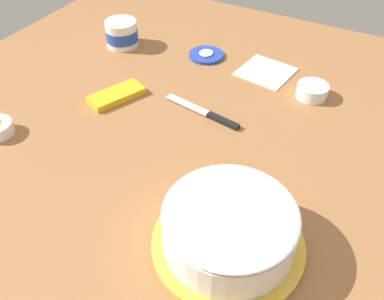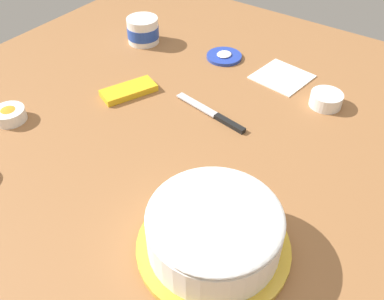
{
  "view_description": "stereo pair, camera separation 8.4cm",
  "coord_description": "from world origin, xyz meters",
  "px_view_note": "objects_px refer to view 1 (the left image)",
  "views": [
    {
      "loc": [
        -0.72,
        -0.44,
        0.68
      ],
      "look_at": [
        -0.09,
        -0.09,
        0.04
      ],
      "focal_mm": 39.1,
      "sensor_mm": 36.0,
      "label": 1
    },
    {
      "loc": [
        -0.68,
        -0.51,
        0.68
      ],
      "look_at": [
        -0.09,
        -0.09,
        0.04
      ],
      "focal_mm": 39.1,
      "sensor_mm": 36.0,
      "label": 2
    }
  ],
  "objects_px": {
    "candy_box_lower": "(116,95)",
    "sprinkle_bowl_green": "(312,90)",
    "paper_napkin": "(266,71)",
    "spreading_knife": "(208,114)",
    "frosted_cake": "(229,229)",
    "frosting_tub": "(122,33)",
    "frosting_tub_lid": "(206,55)"
  },
  "relations": [
    {
      "from": "spreading_knife",
      "to": "sprinkle_bowl_green",
      "type": "bearing_deg",
      "value": -44.51
    },
    {
      "from": "frosted_cake",
      "to": "frosting_tub_lid",
      "type": "distance_m",
      "value": 0.73
    },
    {
      "from": "spreading_knife",
      "to": "paper_napkin",
      "type": "xyz_separation_m",
      "value": [
        0.28,
        -0.06,
        -0.0
      ]
    },
    {
      "from": "sprinkle_bowl_green",
      "to": "candy_box_lower",
      "type": "distance_m",
      "value": 0.55
    },
    {
      "from": "paper_napkin",
      "to": "frosted_cake",
      "type": "bearing_deg",
      "value": -165.36
    },
    {
      "from": "frosting_tub",
      "to": "spreading_knife",
      "type": "distance_m",
      "value": 0.48
    },
    {
      "from": "frosting_tub",
      "to": "spreading_knife",
      "type": "height_order",
      "value": "frosting_tub"
    },
    {
      "from": "frosting_tub_lid",
      "to": "sprinkle_bowl_green",
      "type": "relative_size",
      "value": 1.28
    },
    {
      "from": "frosted_cake",
      "to": "sprinkle_bowl_green",
      "type": "xyz_separation_m",
      "value": [
        0.57,
        0.0,
        -0.03
      ]
    },
    {
      "from": "candy_box_lower",
      "to": "paper_napkin",
      "type": "height_order",
      "value": "candy_box_lower"
    },
    {
      "from": "frosted_cake",
      "to": "spreading_knife",
      "type": "xyz_separation_m",
      "value": [
        0.35,
        0.22,
        -0.05
      ]
    },
    {
      "from": "frosting_tub",
      "to": "paper_napkin",
      "type": "xyz_separation_m",
      "value": [
        0.07,
        -0.49,
        -0.04
      ]
    },
    {
      "from": "candy_box_lower",
      "to": "frosted_cake",
      "type": "bearing_deg",
      "value": -98.72
    },
    {
      "from": "frosting_tub_lid",
      "to": "paper_napkin",
      "type": "xyz_separation_m",
      "value": [
        0.0,
        -0.2,
        -0.0
      ]
    },
    {
      "from": "frosting_tub",
      "to": "paper_napkin",
      "type": "bearing_deg",
      "value": -82.04
    },
    {
      "from": "frosting_tub",
      "to": "frosting_tub_lid",
      "type": "relative_size",
      "value": 0.94
    },
    {
      "from": "sprinkle_bowl_green",
      "to": "candy_box_lower",
      "type": "relative_size",
      "value": 0.56
    },
    {
      "from": "frosted_cake",
      "to": "candy_box_lower",
      "type": "relative_size",
      "value": 1.91
    },
    {
      "from": "sprinkle_bowl_green",
      "to": "candy_box_lower",
      "type": "bearing_deg",
      "value": 119.26
    },
    {
      "from": "spreading_knife",
      "to": "candy_box_lower",
      "type": "xyz_separation_m",
      "value": [
        -0.05,
        0.26,
        0.0
      ]
    },
    {
      "from": "spreading_knife",
      "to": "frosted_cake",
      "type": "bearing_deg",
      "value": -147.8
    },
    {
      "from": "frosted_cake",
      "to": "spreading_knife",
      "type": "height_order",
      "value": "frosted_cake"
    },
    {
      "from": "frosting_tub",
      "to": "candy_box_lower",
      "type": "relative_size",
      "value": 0.68
    },
    {
      "from": "sprinkle_bowl_green",
      "to": "spreading_knife",
      "type": "bearing_deg",
      "value": 135.49
    },
    {
      "from": "spreading_knife",
      "to": "paper_napkin",
      "type": "relative_size",
      "value": 1.57
    },
    {
      "from": "frosting_tub_lid",
      "to": "spreading_knife",
      "type": "bearing_deg",
      "value": -151.94
    },
    {
      "from": "frosting_tub_lid",
      "to": "candy_box_lower",
      "type": "xyz_separation_m",
      "value": [
        -0.33,
        0.12,
        0.0
      ]
    },
    {
      "from": "frosted_cake",
      "to": "spreading_knife",
      "type": "distance_m",
      "value": 0.42
    },
    {
      "from": "candy_box_lower",
      "to": "sprinkle_bowl_green",
      "type": "bearing_deg",
      "value": -37.59
    },
    {
      "from": "frosting_tub",
      "to": "candy_box_lower",
      "type": "height_order",
      "value": "frosting_tub"
    },
    {
      "from": "frosted_cake",
      "to": "frosting_tub",
      "type": "distance_m",
      "value": 0.86
    },
    {
      "from": "frosting_tub",
      "to": "candy_box_lower",
      "type": "bearing_deg",
      "value": -147.67
    }
  ]
}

